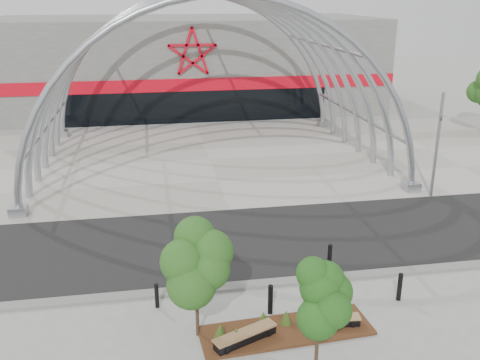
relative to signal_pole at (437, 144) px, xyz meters
The scene contains 17 objects.
ground 13.08m from the signal_pole, 146.46° to the right, with size 140.00×140.00×0.00m, color gray.
road 11.58m from the signal_pole, 161.53° to the right, with size 140.00×7.00×0.02m, color black.
forecourt 13.88m from the signal_pole, 141.57° to the left, with size 60.00×17.00×0.04m, color #A09C90.
kerb 13.21m from the signal_pole, 145.54° to the right, with size 60.00×0.50×0.12m, color slate.
arena_building 28.48m from the signal_pole, 111.96° to the left, with size 34.00×15.24×8.00m.
vault_canopy 13.88m from the signal_pole, 141.57° to the left, with size 20.80×15.80×20.36m.
planting_bed 14.86m from the signal_pole, 135.86° to the right, with size 5.50×2.03×0.57m.
signal_pole is the anchor object (origin of this frame).
street_tree_0 16.45m from the signal_pole, 143.11° to the right, with size 1.51×1.51×3.45m.
street_tree_1 15.55m from the signal_pole, 129.98° to the right, with size 1.35×1.35×3.18m.
bench_0 16.06m from the signal_pole, 138.07° to the right, with size 2.09×1.25×0.44m.
bench_1 13.86m from the signal_pole, 131.35° to the right, with size 1.93×0.61×0.40m.
bollard_0 15.67m from the signal_pole, 151.52° to the right, with size 0.16×0.16×1.00m, color black.
bollard_1 16.65m from the signal_pole, 150.57° to the right, with size 0.14×0.14×0.88m, color black.
bollard_2 14.22m from the signal_pole, 139.57° to the right, with size 0.17×0.17×1.04m, color black.
bollard_3 10.41m from the signal_pole, 139.94° to the right, with size 0.16×0.16×1.01m, color black.
bollard_4 11.17m from the signal_pole, 124.02° to the right, with size 0.16×0.16×1.01m, color black.
Camera 1 is at (-3.62, -16.91, 10.03)m, focal length 40.00 mm.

